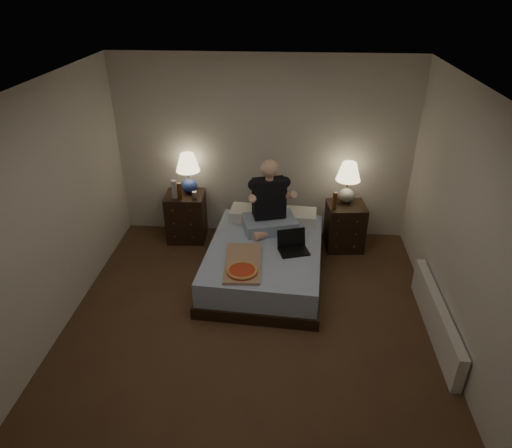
# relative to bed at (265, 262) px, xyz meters

# --- Properties ---
(floor) EXTENTS (4.00, 4.50, 0.00)m
(floor) POSITION_rel_bed_xyz_m (-0.09, -1.08, -0.22)
(floor) COLOR brown
(floor) RESTS_ON ground
(ceiling) EXTENTS (4.00, 4.50, 0.00)m
(ceiling) POSITION_rel_bed_xyz_m (-0.09, -1.08, 2.28)
(ceiling) COLOR white
(ceiling) RESTS_ON ground
(wall_back) EXTENTS (4.00, 0.00, 2.50)m
(wall_back) POSITION_rel_bed_xyz_m (-0.09, 1.17, 1.03)
(wall_back) COLOR silver
(wall_back) RESTS_ON ground
(wall_left) EXTENTS (0.00, 4.50, 2.50)m
(wall_left) POSITION_rel_bed_xyz_m (-2.09, -1.08, 1.03)
(wall_left) COLOR silver
(wall_left) RESTS_ON ground
(wall_right) EXTENTS (0.00, 4.50, 2.50)m
(wall_right) POSITION_rel_bed_xyz_m (1.91, -1.08, 1.03)
(wall_right) COLOR silver
(wall_right) RESTS_ON ground
(bed) EXTENTS (1.46, 1.87, 0.45)m
(bed) POSITION_rel_bed_xyz_m (0.00, 0.00, 0.00)
(bed) COLOR #5E80BC
(bed) RESTS_ON floor
(nightstand_left) EXTENTS (0.55, 0.50, 0.68)m
(nightstand_left) POSITION_rel_bed_xyz_m (-1.16, 0.88, 0.12)
(nightstand_left) COLOR black
(nightstand_left) RESTS_ON floor
(nightstand_right) EXTENTS (0.54, 0.49, 0.64)m
(nightstand_right) POSITION_rel_bed_xyz_m (1.04, 0.80, 0.10)
(nightstand_right) COLOR black
(nightstand_right) RESTS_ON floor
(lamp_left) EXTENTS (0.38, 0.38, 0.56)m
(lamp_left) POSITION_rel_bed_xyz_m (-1.10, 0.97, 0.73)
(lamp_left) COLOR navy
(lamp_left) RESTS_ON nightstand_left
(lamp_right) EXTENTS (0.34, 0.34, 0.56)m
(lamp_right) POSITION_rel_bed_xyz_m (1.03, 0.89, 0.70)
(lamp_right) COLOR gray
(lamp_right) RESTS_ON nightstand_right
(water_bottle) EXTENTS (0.07, 0.07, 0.25)m
(water_bottle) POSITION_rel_bed_xyz_m (-1.26, 0.78, 0.58)
(water_bottle) COLOR silver
(water_bottle) RESTS_ON nightstand_left
(soda_can) EXTENTS (0.07, 0.07, 0.10)m
(soda_can) POSITION_rel_bed_xyz_m (-1.00, 0.78, 0.50)
(soda_can) COLOR #A3A29E
(soda_can) RESTS_ON nightstand_left
(beer_bottle_left) EXTENTS (0.06, 0.06, 0.23)m
(beer_bottle_left) POSITION_rel_bed_xyz_m (-1.19, 0.75, 0.57)
(beer_bottle_left) COLOR #50290B
(beer_bottle_left) RESTS_ON nightstand_left
(beer_bottle_right) EXTENTS (0.06, 0.06, 0.23)m
(beer_bottle_right) POSITION_rel_bed_xyz_m (0.86, 0.69, 0.53)
(beer_bottle_right) COLOR #502A0B
(beer_bottle_right) RESTS_ON nightstand_right
(person) EXTENTS (0.78, 0.68, 0.93)m
(person) POSITION_rel_bed_xyz_m (0.03, 0.42, 0.69)
(person) COLOR black
(person) RESTS_ON bed
(laptop) EXTENTS (0.41, 0.37, 0.24)m
(laptop) POSITION_rel_bed_xyz_m (0.35, -0.11, 0.34)
(laptop) COLOR black
(laptop) RESTS_ON bed
(pizza_box) EXTENTS (0.44, 0.78, 0.08)m
(pizza_box) POSITION_rel_bed_xyz_m (-0.21, -0.61, 0.26)
(pizza_box) COLOR tan
(pizza_box) RESTS_ON bed
(radiator) EXTENTS (0.10, 1.60, 0.40)m
(radiator) POSITION_rel_bed_xyz_m (1.84, -0.89, -0.02)
(radiator) COLOR silver
(radiator) RESTS_ON floor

